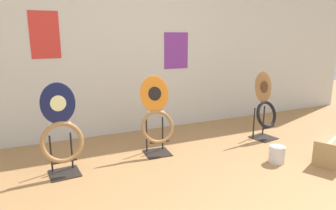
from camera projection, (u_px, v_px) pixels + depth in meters
name	position (u px, v px, depth m)	size (l,w,h in m)	color
wall_back	(131.00, 37.00, 3.96)	(8.00, 0.07, 2.60)	silver
toilet_seat_display_navy_moon	(61.00, 135.00, 2.84)	(0.41, 0.30, 0.90)	black
toilet_seat_display_woodgrain	(265.00, 107.00, 3.86)	(0.39, 0.33, 0.88)	black
toilet_seat_display_orange_sun	(157.00, 119.00, 3.36)	(0.39, 0.30, 0.89)	black
paint_can	(277.00, 154.00, 3.18)	(0.17, 0.17, 0.18)	silver
storage_box	(331.00, 152.00, 3.12)	(0.41, 0.38, 0.27)	#A37F51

